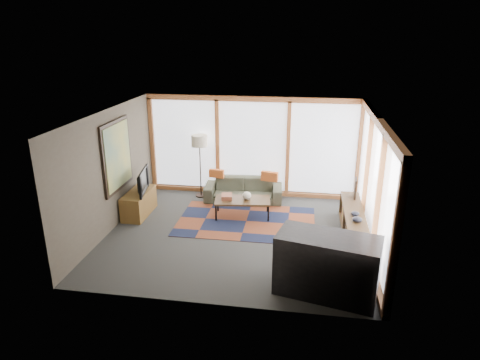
% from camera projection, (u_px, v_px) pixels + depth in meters
% --- Properties ---
extents(ground, '(5.50, 5.50, 0.00)m').
position_uv_depth(ground, '(237.00, 234.00, 9.17)').
color(ground, '#2A2A28').
rests_on(ground, ground).
extents(room_envelope, '(5.52, 5.02, 2.62)m').
position_uv_depth(room_envelope, '(264.00, 159.00, 9.11)').
color(room_envelope, '#443C31').
rests_on(room_envelope, ground).
extents(rug, '(3.11, 2.02, 0.01)m').
position_uv_depth(rug, '(246.00, 221.00, 9.79)').
color(rug, brown).
rests_on(rug, ground).
extents(sofa, '(2.01, 0.90, 0.57)m').
position_uv_depth(sofa, '(243.00, 190.00, 10.92)').
color(sofa, '#2F3324').
rests_on(sofa, ground).
extents(pillow_left, '(0.39, 0.16, 0.21)m').
position_uv_depth(pillow_left, '(217.00, 173.00, 10.92)').
color(pillow_left, '#B25120').
rests_on(pillow_left, sofa).
extents(pillow_right, '(0.45, 0.22, 0.24)m').
position_uv_depth(pillow_right, '(270.00, 176.00, 10.67)').
color(pillow_right, '#B25120').
rests_on(pillow_right, sofa).
extents(floor_lamp, '(0.41, 0.41, 1.65)m').
position_uv_depth(floor_lamp, '(200.00, 166.00, 11.03)').
color(floor_lamp, black).
rests_on(floor_lamp, ground).
extents(coffee_table, '(1.34, 0.79, 0.42)m').
position_uv_depth(coffee_table, '(242.00, 208.00, 10.00)').
color(coffee_table, black).
rests_on(coffee_table, ground).
extents(book_stack, '(0.29, 0.34, 0.10)m').
position_uv_depth(book_stack, '(227.00, 197.00, 9.95)').
color(book_stack, brown).
rests_on(book_stack, coffee_table).
extents(vase, '(0.26, 0.26, 0.18)m').
position_uv_depth(vase, '(247.00, 196.00, 9.91)').
color(vase, beige).
rests_on(vase, coffee_table).
extents(bookshelf, '(0.41, 2.26, 0.57)m').
position_uv_depth(bookshelf, '(353.00, 223.00, 9.05)').
color(bookshelf, black).
rests_on(bookshelf, ground).
extents(bowl_a, '(0.21, 0.21, 0.10)m').
position_uv_depth(bowl_a, '(357.00, 219.00, 8.43)').
color(bowl_a, black).
rests_on(bowl_a, bookshelf).
extents(bowl_b, '(0.18, 0.18, 0.09)m').
position_uv_depth(bowl_b, '(355.00, 214.00, 8.72)').
color(bowl_b, black).
rests_on(bowl_b, bookshelf).
extents(shelf_picture, '(0.07, 0.34, 0.44)m').
position_uv_depth(shelf_picture, '(355.00, 188.00, 9.60)').
color(shelf_picture, black).
rests_on(shelf_picture, bookshelf).
extents(tv_console, '(0.47, 1.14, 0.57)m').
position_uv_depth(tv_console, '(139.00, 203.00, 10.08)').
color(tv_console, brown).
rests_on(tv_console, ground).
extents(television, '(0.29, 0.96, 0.55)m').
position_uv_depth(television, '(140.00, 181.00, 9.87)').
color(television, black).
rests_on(television, tv_console).
extents(bar_counter, '(1.77, 1.12, 1.04)m').
position_uv_depth(bar_counter, '(327.00, 265.00, 6.97)').
color(bar_counter, black).
rests_on(bar_counter, ground).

